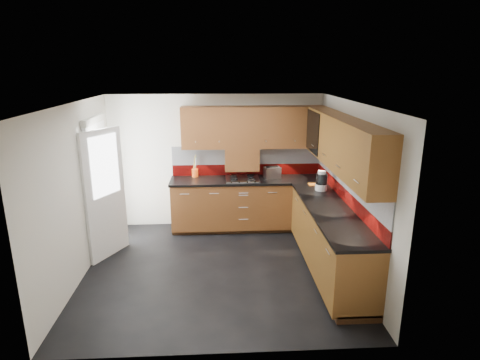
{
  "coord_description": "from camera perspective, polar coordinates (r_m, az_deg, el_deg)",
  "views": [
    {
      "loc": [
        0.02,
        -5.3,
        2.87
      ],
      "look_at": [
        0.36,
        0.65,
        1.17
      ],
      "focal_mm": 30.0,
      "sensor_mm": 36.0,
      "label": 1
    }
  ],
  "objects": [
    {
      "name": "food_processor",
      "position": [
        6.54,
        11.5,
        -0.22
      ],
      "size": [
        0.19,
        0.19,
        0.32
      ],
      "color": "white",
      "rests_on": "countertop"
    },
    {
      "name": "base_cabinets",
      "position": [
        6.57,
        6.15,
        -5.86
      ],
      "size": [
        2.7,
        3.2,
        0.95
      ],
      "color": "#5C2D14",
      "rests_on": "room"
    },
    {
      "name": "toaster",
      "position": [
        7.16,
        4.59,
        1.08
      ],
      "size": [
        0.32,
        0.24,
        0.21
      ],
      "color": "silver",
      "rests_on": "countertop"
    },
    {
      "name": "utensil_pot",
      "position": [
        7.25,
        -6.42,
        1.18
      ],
      "size": [
        0.11,
        0.11,
        0.41
      ],
      "color": "#DF5515",
      "rests_on": "countertop"
    },
    {
      "name": "paper_towel",
      "position": [
        6.59,
        11.79,
        -0.28
      ],
      "size": [
        0.13,
        0.13,
        0.25
      ],
      "primitive_type": "cylinder",
      "rotation": [
        0.0,
        0.0,
        0.06
      ],
      "color": "white",
      "rests_on": "countertop"
    },
    {
      "name": "orange_cloth",
      "position": [
        6.85,
        10.34,
        -0.61
      ],
      "size": [
        0.15,
        0.13,
        0.02
      ],
      "primitive_type": "cube",
      "rotation": [
        0.0,
        0.0,
        0.02
      ],
      "color": "orange",
      "rests_on": "countertop"
    },
    {
      "name": "upper_cabinets",
      "position": [
        6.28,
        7.91,
        6.35
      ],
      "size": [
        2.5,
        3.2,
        0.72
      ],
      "color": "#5C2D14",
      "rests_on": "room"
    },
    {
      "name": "backsplash",
      "position": [
        6.56,
        7.86,
        1.15
      ],
      "size": [
        2.7,
        3.2,
        0.54
      ],
      "color": "#6D0B09",
      "rests_on": "countertop"
    },
    {
      "name": "gas_hob",
      "position": [
        7.05,
        0.35,
        0.18
      ],
      "size": [
        0.59,
        0.51,
        0.05
      ],
      "color": "silver",
      "rests_on": "countertop"
    },
    {
      "name": "extractor_hood",
      "position": [
        7.13,
        0.27,
        3.06
      ],
      "size": [
        0.6,
        0.33,
        0.4
      ],
      "primitive_type": "cube",
      "color": "#5C2D14",
      "rests_on": "room"
    },
    {
      "name": "room",
      "position": [
        5.47,
        -3.39,
        1.42
      ],
      "size": [
        4.0,
        3.8,
        2.64
      ],
      "color": "black"
    },
    {
      "name": "back_door",
      "position": [
        6.57,
        -19.04,
        -1.18
      ],
      "size": [
        0.42,
        1.19,
        2.04
      ],
      "color": "white",
      "rests_on": "room"
    },
    {
      "name": "glass_cabinet",
      "position": [
        6.66,
        11.54,
        6.95
      ],
      "size": [
        0.32,
        0.8,
        0.66
      ],
      "color": "black",
      "rests_on": "room"
    },
    {
      "name": "countertop",
      "position": [
        6.39,
        6.18,
        -1.9
      ],
      "size": [
        2.72,
        3.22,
        0.04
      ],
      "color": "black",
      "rests_on": "base_cabinets"
    }
  ]
}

